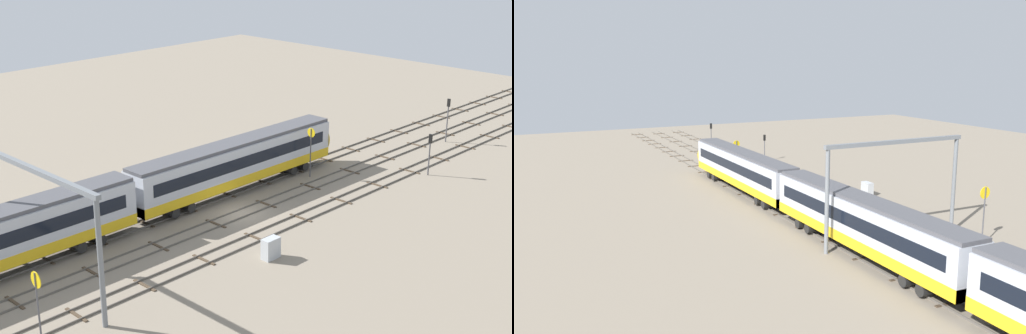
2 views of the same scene
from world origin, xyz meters
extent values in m
plane|color=gray|center=(0.00, 0.00, 0.00)|extent=(140.62, 140.62, 0.00)
cube|color=#59544C|center=(0.00, -5.11, 0.08)|extent=(124.62, 0.07, 0.16)
cube|color=#59544C|center=(0.00, -3.67, 0.08)|extent=(124.62, 0.07, 0.16)
cube|color=#473828|center=(-25.49, -4.39, 0.04)|extent=(0.24, 2.40, 0.08)
cube|color=#473828|center=(-19.83, -4.39, 0.04)|extent=(0.24, 2.40, 0.08)
cube|color=#473828|center=(-14.16, -4.39, 0.04)|extent=(0.24, 2.40, 0.08)
cube|color=#473828|center=(-8.50, -4.39, 0.04)|extent=(0.24, 2.40, 0.08)
cube|color=#473828|center=(-2.83, -4.39, 0.04)|extent=(0.24, 2.40, 0.08)
cube|color=#473828|center=(2.83, -4.39, 0.04)|extent=(0.24, 2.40, 0.08)
cube|color=#473828|center=(8.50, -4.39, 0.04)|extent=(0.24, 2.40, 0.08)
cube|color=#473828|center=(14.16, -4.39, 0.04)|extent=(0.24, 2.40, 0.08)
cube|color=#473828|center=(19.83, -4.39, 0.04)|extent=(0.24, 2.40, 0.08)
cube|color=#473828|center=(25.49, -4.39, 0.04)|extent=(0.24, 2.40, 0.08)
cube|color=#473828|center=(31.15, -4.39, 0.04)|extent=(0.24, 2.40, 0.08)
cube|color=#473828|center=(36.82, -4.39, 0.04)|extent=(0.24, 2.40, 0.08)
cube|color=#473828|center=(42.48, -4.39, 0.04)|extent=(0.24, 2.40, 0.08)
cube|color=#473828|center=(48.15, -4.39, 0.04)|extent=(0.24, 2.40, 0.08)
cube|color=#473828|center=(53.81, -4.39, 0.04)|extent=(0.24, 2.40, 0.08)
cube|color=#473828|center=(59.48, -4.39, 0.04)|extent=(0.24, 2.40, 0.08)
cube|color=#59544C|center=(0.00, -0.72, 0.08)|extent=(124.62, 0.07, 0.16)
cube|color=#59544C|center=(0.00, 0.72, 0.08)|extent=(124.62, 0.07, 0.16)
cube|color=#473828|center=(-28.04, 0.00, 0.04)|extent=(0.24, 2.40, 0.08)
cube|color=#473828|center=(-21.81, 0.00, 0.04)|extent=(0.24, 2.40, 0.08)
cube|color=#473828|center=(-15.58, 0.00, 0.04)|extent=(0.24, 2.40, 0.08)
cube|color=#473828|center=(-9.35, 0.00, 0.04)|extent=(0.24, 2.40, 0.08)
cube|color=#473828|center=(-3.12, 0.00, 0.04)|extent=(0.24, 2.40, 0.08)
cube|color=#473828|center=(3.12, 0.00, 0.04)|extent=(0.24, 2.40, 0.08)
cube|color=#473828|center=(9.35, 0.00, 0.04)|extent=(0.24, 2.40, 0.08)
cube|color=#473828|center=(15.58, 0.00, 0.04)|extent=(0.24, 2.40, 0.08)
cube|color=#473828|center=(21.81, 0.00, 0.04)|extent=(0.24, 2.40, 0.08)
cube|color=#473828|center=(28.04, 0.00, 0.04)|extent=(0.24, 2.40, 0.08)
cube|color=#473828|center=(34.27, 0.00, 0.04)|extent=(0.24, 2.40, 0.08)
cube|color=#473828|center=(40.50, 0.00, 0.04)|extent=(0.24, 2.40, 0.08)
cube|color=#473828|center=(46.73, 0.00, 0.04)|extent=(0.24, 2.40, 0.08)
cube|color=#473828|center=(52.96, 0.00, 0.04)|extent=(0.24, 2.40, 0.08)
cube|color=#473828|center=(59.19, 0.00, 0.04)|extent=(0.24, 2.40, 0.08)
cube|color=#59544C|center=(0.00, 3.67, 0.08)|extent=(124.62, 0.07, 0.16)
cube|color=#59544C|center=(0.00, 5.11, 0.08)|extent=(124.62, 0.07, 0.16)
cube|color=#473828|center=(-31.15, 4.39, 0.04)|extent=(0.24, 2.40, 0.08)
cube|color=#473828|center=(-26.36, 4.39, 0.04)|extent=(0.24, 2.40, 0.08)
cube|color=#473828|center=(-21.57, 4.39, 0.04)|extent=(0.24, 2.40, 0.08)
cube|color=#473828|center=(-16.78, 4.39, 0.04)|extent=(0.24, 2.40, 0.08)
cube|color=#473828|center=(-11.98, 4.39, 0.04)|extent=(0.24, 2.40, 0.08)
cube|color=#473828|center=(-7.19, 4.39, 0.04)|extent=(0.24, 2.40, 0.08)
cube|color=#473828|center=(-2.40, 4.39, 0.04)|extent=(0.24, 2.40, 0.08)
cube|color=#473828|center=(2.40, 4.39, 0.04)|extent=(0.24, 2.40, 0.08)
cube|color=#473828|center=(7.19, 4.39, 0.04)|extent=(0.24, 2.40, 0.08)
cube|color=#473828|center=(11.98, 4.39, 0.04)|extent=(0.24, 2.40, 0.08)
cube|color=#473828|center=(16.78, 4.39, 0.04)|extent=(0.24, 2.40, 0.08)
cube|color=#473828|center=(21.57, 4.39, 0.04)|extent=(0.24, 2.40, 0.08)
cube|color=#473828|center=(26.36, 4.39, 0.04)|extent=(0.24, 2.40, 0.08)
cube|color=#473828|center=(31.15, 4.39, 0.04)|extent=(0.24, 2.40, 0.08)
cube|color=#473828|center=(35.95, 4.39, 0.04)|extent=(0.24, 2.40, 0.08)
cube|color=#473828|center=(40.74, 4.39, 0.04)|extent=(0.24, 2.40, 0.08)
cube|color=#473828|center=(45.53, 4.39, 0.04)|extent=(0.24, 2.40, 0.08)
cube|color=#473828|center=(50.33, 4.39, 0.04)|extent=(0.24, 2.40, 0.08)
cube|color=#473828|center=(55.12, 4.39, 0.04)|extent=(0.24, 2.40, 0.08)
cube|color=#473828|center=(59.91, 4.39, 0.04)|extent=(0.24, 2.40, 0.08)
cube|color=#B7BCC6|center=(3.69, 4.39, 2.86)|extent=(24.00, 2.90, 3.60)
cube|color=gold|center=(3.69, 4.39, 1.51)|extent=(24.00, 2.94, 0.90)
cube|color=#4C4C51|center=(3.69, 4.39, 4.81)|extent=(24.00, 2.50, 0.30)
cube|color=black|center=(3.69, 2.93, 3.29)|extent=(22.00, 0.04, 1.10)
cube|color=black|center=(3.69, 5.85, 3.29)|extent=(22.00, 0.04, 1.10)
cylinder|color=black|center=(-4.89, 4.39, 0.61)|extent=(0.90, 2.70, 0.90)
cylinder|color=black|center=(-3.09, 4.39, 0.61)|extent=(0.90, 2.70, 0.90)
cylinder|color=black|center=(10.47, 4.39, 0.61)|extent=(0.90, 2.70, 0.90)
cylinder|color=black|center=(12.27, 4.39, 0.61)|extent=(0.90, 2.70, 0.90)
cube|color=#B7BCC6|center=(-21.11, 4.39, 2.86)|extent=(24.00, 2.90, 3.60)
cube|color=gold|center=(-21.11, 4.39, 1.51)|extent=(24.00, 2.94, 0.90)
cube|color=#4C4C51|center=(-21.11, 4.39, 4.81)|extent=(24.00, 2.50, 0.30)
cube|color=black|center=(-21.11, 2.93, 3.29)|extent=(22.00, 0.04, 1.10)
cube|color=black|center=(-21.11, 5.85, 3.29)|extent=(22.00, 0.04, 1.10)
cylinder|color=black|center=(-29.69, 4.39, 0.61)|extent=(0.90, 2.70, 0.90)
cylinder|color=black|center=(-27.89, 4.39, 0.61)|extent=(0.90, 2.70, 0.90)
cylinder|color=black|center=(-14.33, 4.39, 0.61)|extent=(0.90, 2.70, 0.90)
cylinder|color=black|center=(-12.53, 4.39, 0.61)|extent=(0.90, 2.70, 0.90)
cone|color=gold|center=(16.49, 4.39, 2.68)|extent=(1.60, 3.24, 3.24)
cylinder|color=slate|center=(-19.30, -6.90, 4.36)|extent=(0.36, 0.36, 8.73)
cylinder|color=slate|center=(-19.30, 6.68, 4.36)|extent=(0.36, 0.36, 8.73)
cube|color=slate|center=(-19.30, -0.11, 8.90)|extent=(0.40, 14.18, 0.35)
cylinder|color=#4C4C51|center=(11.53, 1.88, 2.50)|extent=(0.12, 0.12, 5.00)
cylinder|color=yellow|center=(11.57, 1.88, 4.59)|extent=(0.05, 0.93, 0.93)
cube|color=black|center=(11.60, 1.88, 4.59)|extent=(0.02, 0.42, 0.12)
cylinder|color=#4C4C51|center=(-23.52, -6.38, 2.60)|extent=(0.12, 0.12, 5.19)
cylinder|color=yellow|center=(-23.48, -6.38, 4.71)|extent=(0.05, 1.07, 1.07)
cube|color=black|center=(-23.45, -6.38, 4.71)|extent=(0.02, 0.48, 0.12)
cylinder|color=#4C4C51|center=(31.44, -1.72, 2.08)|extent=(0.14, 0.14, 4.17)
cube|color=black|center=(31.44, -1.72, 4.62)|extent=(0.20, 0.32, 0.90)
sphere|color=red|center=(31.55, -1.72, 4.82)|extent=(0.20, 0.20, 0.20)
sphere|color=#262626|center=(31.55, -1.72, 4.42)|extent=(0.20, 0.20, 0.20)
cylinder|color=#4C4C51|center=(20.17, -6.32, 1.68)|extent=(0.14, 0.14, 3.36)
cube|color=black|center=(20.17, -6.32, 3.81)|extent=(0.20, 0.32, 0.90)
sphere|color=red|center=(20.28, -6.32, 4.01)|extent=(0.20, 0.20, 0.20)
sphere|color=#262626|center=(20.28, -6.32, 3.62)|extent=(0.20, 0.20, 0.20)
cube|color=#B2B7BC|center=(-4.71, -7.83, 0.83)|extent=(1.44, 0.80, 1.67)
cube|color=#333333|center=(-3.98, -7.83, 1.09)|extent=(0.02, 0.56, 0.24)
camera|label=1|loc=(-42.82, -42.90, 25.26)|focal=52.48mm
camera|label=2|loc=(-57.12, 30.12, 16.00)|focal=39.42mm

